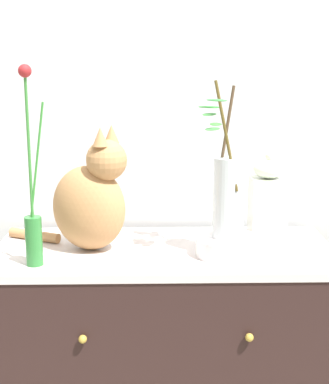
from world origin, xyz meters
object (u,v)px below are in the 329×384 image
vase_slim_green (33,215)px  bowl_porcelain (227,246)px  sideboard (165,370)px  vase_glass_clear (228,194)px  jar_lidded_porcelain (267,203)px  cat_sitting (91,200)px

vase_slim_green → bowl_porcelain: bearing=7.4°
sideboard → vase_glass_clear: (0.19, -0.07, 0.61)m
vase_glass_clear → jar_lidded_porcelain: 0.20m
vase_slim_green → jar_lidded_porcelain: 0.73m
bowl_porcelain → vase_slim_green: bearing=-172.6°
vase_glass_clear → jar_lidded_porcelain: size_ratio=1.58×
cat_sitting → bowl_porcelain: size_ratio=2.22×
bowl_porcelain → jar_lidded_porcelain: 0.22m
cat_sitting → bowl_porcelain: cat_sitting is taller
sideboard → bowl_porcelain: (0.19, -0.07, 0.45)m
cat_sitting → vase_slim_green: bearing=-136.6°
cat_sitting → jar_lidded_porcelain: 0.56m
sideboard → vase_slim_green: size_ratio=1.88×
cat_sitting → vase_slim_green: (-0.15, -0.14, -0.01)m
vase_slim_green → vase_glass_clear: size_ratio=1.22×
sideboard → jar_lidded_porcelain: bearing=10.5°
sideboard → vase_glass_clear: vase_glass_clear is taller
vase_glass_clear → bowl_porcelain: bearing=8.4°
bowl_porcelain → vase_glass_clear: vase_glass_clear is taller
cat_sitting → vase_slim_green: size_ratio=0.75×
sideboard → vase_slim_green: 0.69m
sideboard → bowl_porcelain: bearing=-20.0°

